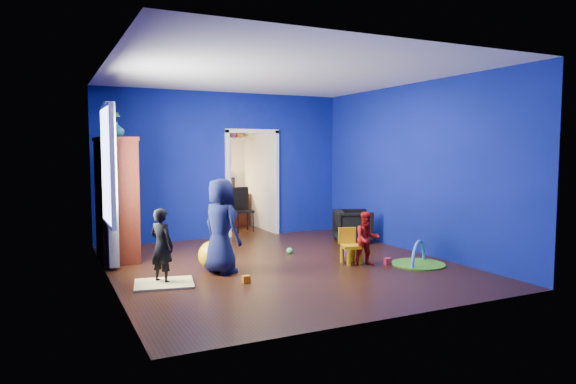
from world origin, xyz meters
name	(u,v)px	position (x,y,z in m)	size (l,w,h in m)	color
floor	(282,265)	(0.00, 0.00, 0.00)	(5.00, 5.50, 0.01)	black
ceiling	(282,73)	(0.00, 0.00, 2.90)	(5.00, 5.50, 0.01)	white
wall_back	(224,165)	(0.00, 2.75, 1.45)	(5.00, 0.02, 2.90)	navy
wall_front	(395,181)	(0.00, -2.75, 1.45)	(5.00, 0.02, 2.90)	navy
wall_left	(108,174)	(-2.50, 0.00, 1.45)	(0.02, 5.50, 2.90)	navy
wall_right	(414,168)	(2.50, 0.00, 1.45)	(0.02, 5.50, 2.90)	navy
alcove	(237,173)	(0.60, 3.62, 1.25)	(1.00, 1.75, 2.50)	silver
armchair	(353,226)	(2.07, 1.23, 0.31)	(0.66, 0.68, 0.62)	black
child_black	(162,246)	(-1.88, -0.27, 0.50)	(0.37, 0.24, 1.00)	black
child_navy	(221,226)	(-1.00, -0.08, 0.68)	(0.66, 0.43, 1.36)	#10123B
toddler_red	(367,239)	(1.16, -0.57, 0.41)	(0.40, 0.31, 0.82)	red
vase	(117,129)	(-2.22, 1.24, 2.08)	(0.22, 0.22, 0.23)	#0B495B
potted_plant	(112,124)	(-2.22, 1.76, 2.18)	(0.25, 0.25, 0.44)	#348F3E
tv_armoire	(116,199)	(-2.22, 1.54, 0.98)	(0.58, 1.14, 1.96)	#3D190A
crt_tv	(119,196)	(-2.18, 1.54, 1.02)	(0.46, 0.70, 0.54)	silver
yellow_blanket	(164,284)	(-1.88, -0.37, 0.01)	(0.75, 0.60, 0.03)	#F2E07A
hopper_ball	(213,255)	(-1.05, 0.17, 0.22)	(0.43, 0.43, 0.43)	yellow
kid_chair	(351,248)	(1.01, -0.37, 0.25)	(0.28, 0.28, 0.50)	yellow
play_mat	(418,264)	(1.90, -0.89, 0.01)	(0.81, 0.81, 0.02)	green
toy_arch	(418,263)	(1.90, -0.89, 0.02)	(0.73, 0.73, 0.05)	#3F8CD8
window_left	(106,166)	(-2.48, 0.35, 1.55)	(0.03, 0.95, 1.55)	white
curtain	(111,185)	(-2.37, 0.90, 1.25)	(0.14, 0.42, 2.40)	slate
doorway	(252,185)	(0.60, 2.75, 1.05)	(1.16, 0.10, 2.10)	white
study_desk	(228,209)	(0.60, 4.26, 0.38)	(0.88, 0.44, 0.75)	#3D140A
desk_monitor	(226,184)	(0.60, 4.38, 0.95)	(0.40, 0.05, 0.32)	black
desk_lamp	(216,186)	(0.32, 4.32, 0.93)	(0.14, 0.14, 0.14)	#FFD88C
folding_chair	(243,210)	(0.60, 3.30, 0.46)	(0.40, 0.40, 0.92)	black
book_shelf	(226,139)	(0.60, 4.37, 2.02)	(0.88, 0.24, 0.04)	white
toy_0	(387,261)	(1.48, -0.67, 0.05)	(0.10, 0.08, 0.10)	#F52845
toy_1	(246,279)	(-0.88, -0.75, 0.05)	(0.10, 0.08, 0.10)	orange
toy_2	(290,251)	(0.47, 0.72, 0.06)	(0.11, 0.11, 0.11)	green
toy_3	(346,253)	(1.24, 0.13, 0.05)	(0.10, 0.08, 0.10)	#C64AC3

